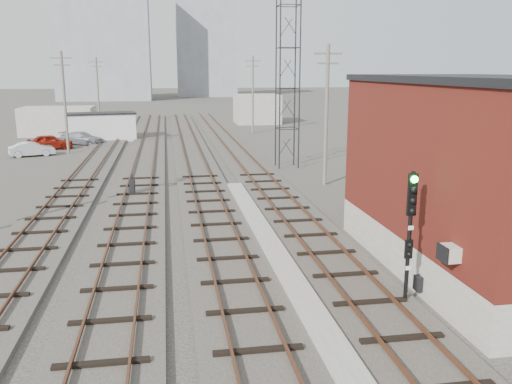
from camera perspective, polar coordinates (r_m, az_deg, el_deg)
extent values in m
plane|color=#282621|center=(66.27, -6.20, 6.28)|extent=(320.00, 320.00, 0.00)
cube|color=#332D28|center=(45.76, -1.53, 3.56)|extent=(3.20, 90.00, 0.20)
cube|color=#4C2816|center=(45.64, -2.43, 3.82)|extent=(0.07, 90.00, 0.12)
cube|color=#4C2816|center=(45.83, -0.64, 3.87)|extent=(0.07, 90.00, 0.12)
cube|color=#332D28|center=(45.40, -6.55, 3.41)|extent=(3.20, 90.00, 0.20)
cube|color=#4C2816|center=(45.33, -7.46, 3.66)|extent=(0.07, 90.00, 0.12)
cube|color=#4C2816|center=(45.40, -5.65, 3.72)|extent=(0.07, 90.00, 0.12)
cube|color=#332D28|center=(45.38, -11.60, 3.23)|extent=(3.20, 90.00, 0.20)
cube|color=#4C2816|center=(45.38, -12.52, 3.48)|extent=(0.07, 90.00, 0.12)
cube|color=#4C2816|center=(45.32, -10.71, 3.55)|extent=(0.07, 90.00, 0.12)
cube|color=#332D28|center=(45.72, -16.62, 3.02)|extent=(3.20, 90.00, 0.20)
cube|color=#4C2816|center=(45.78, -17.53, 3.26)|extent=(0.07, 90.00, 0.12)
cube|color=#4C2816|center=(45.60, -15.75, 3.34)|extent=(0.07, 90.00, 0.12)
cube|color=gray|center=(21.47, 2.39, -7.13)|extent=(0.90, 28.00, 0.26)
cube|color=gray|center=(22.01, 21.77, -5.85)|extent=(6.00, 12.00, 1.50)
cube|color=#5A1B15|center=(21.21, 22.55, 3.17)|extent=(6.00, 12.00, 5.50)
cube|color=black|center=(20.97, 23.22, 10.86)|extent=(6.20, 12.20, 0.25)
cube|color=beige|center=(16.71, 19.69, -6.08)|extent=(0.45, 0.62, 0.45)
cube|color=black|center=(19.01, 16.69, -9.19)|extent=(0.20, 0.35, 0.50)
cylinder|color=black|center=(40.87, 2.55, 12.87)|extent=(0.10, 0.10, 15.00)
cylinder|color=black|center=(41.21, 4.64, 12.84)|extent=(0.10, 0.10, 15.00)
cylinder|color=black|center=(42.34, 2.12, 12.87)|extent=(0.10, 0.10, 15.00)
cylinder|color=black|center=(42.67, 4.15, 12.84)|extent=(0.10, 0.10, 15.00)
cylinder|color=#595147|center=(51.59, -19.48, 8.81)|extent=(0.24, 0.24, 9.00)
cube|color=#595147|center=(51.52, -19.81, 13.13)|extent=(1.80, 0.12, 0.12)
cube|color=#595147|center=(51.51, -19.76, 12.47)|extent=(1.40, 0.12, 0.12)
cylinder|color=#595147|center=(76.32, -16.30, 10.09)|extent=(0.24, 0.24, 9.00)
cube|color=#595147|center=(76.27, -16.48, 13.01)|extent=(1.80, 0.12, 0.12)
cube|color=#595147|center=(76.26, -16.45, 12.56)|extent=(1.40, 0.12, 0.12)
cylinder|color=#595147|center=(35.37, 7.42, 7.92)|extent=(0.24, 0.24, 9.00)
cube|color=#595147|center=(35.26, 7.60, 14.25)|extent=(1.80, 0.12, 0.12)
cube|color=#595147|center=(35.25, 7.57, 13.27)|extent=(1.40, 0.12, 0.12)
cylinder|color=#595147|center=(64.62, -0.34, 10.19)|extent=(0.24, 0.24, 9.00)
cube|color=#595147|center=(64.56, -0.35, 13.65)|extent=(1.80, 0.12, 0.12)
cube|color=#595147|center=(64.55, -0.35, 13.12)|extent=(1.40, 0.12, 0.12)
cube|color=gray|center=(141.68, -15.77, 15.39)|extent=(22.00, 14.00, 30.00)
cube|color=gray|center=(156.28, -5.29, 14.78)|extent=(16.00, 12.00, 26.00)
cube|color=gray|center=(67.15, -20.10, 7.04)|extent=(8.00, 5.00, 3.20)
cube|color=gray|center=(76.99, 0.09, 8.74)|extent=(6.00, 6.00, 4.00)
cube|color=gray|center=(18.42, 15.38, -11.34)|extent=(0.40, 0.40, 0.10)
cylinder|color=black|center=(17.67, 15.79, -4.95)|extent=(0.13, 0.13, 4.40)
cube|color=black|center=(17.27, 16.12, -0.27)|extent=(0.29, 0.10, 1.32)
sphere|color=#0CE533|center=(17.09, 16.35, 1.28)|extent=(0.22, 0.22, 0.22)
sphere|color=black|center=(17.16, 16.28, 0.20)|extent=(0.22, 0.22, 0.22)
sphere|color=black|center=(17.23, 16.21, -0.87)|extent=(0.22, 0.22, 0.22)
sphere|color=black|center=(17.31, 16.14, -1.93)|extent=(0.22, 0.22, 0.22)
cube|color=black|center=(17.74, 15.77, -5.82)|extent=(0.24, 0.09, 0.61)
cube|color=white|center=(17.48, 15.99, -3.65)|extent=(0.18, 0.02, 0.13)
cube|color=white|center=(17.89, 15.73, -7.71)|extent=(0.18, 0.02, 0.13)
cube|color=black|center=(33.02, -12.89, 0.50)|extent=(0.33, 0.33, 0.99)
cylinder|color=black|center=(32.89, -12.95, 1.59)|extent=(0.08, 0.08, 0.30)
cube|color=silver|center=(59.98, -15.95, 6.56)|extent=(7.24, 3.95, 2.86)
cube|color=black|center=(59.85, -16.04, 7.97)|extent=(7.50, 4.22, 0.14)
imported|color=maroon|center=(55.15, -20.85, 4.95)|extent=(4.43, 2.43, 1.43)
imported|color=#B4B6BC|center=(51.31, -22.52, 4.19)|extent=(4.04, 2.41, 1.26)
imported|color=gray|center=(57.62, -17.85, 5.41)|extent=(4.78, 3.47, 1.29)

